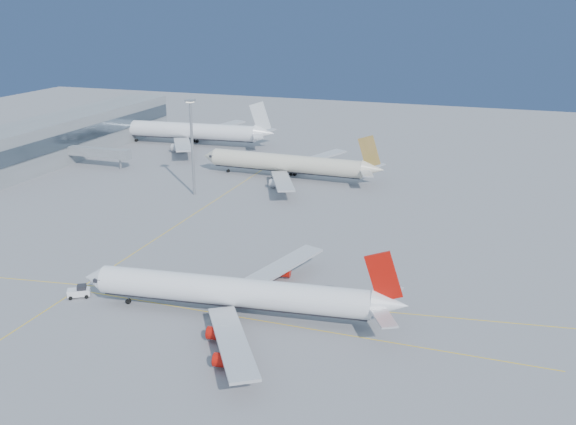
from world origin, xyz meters
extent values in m
plane|color=slate|center=(0.00, 0.00, 0.00)|extent=(500.00, 500.00, 0.00)
cube|color=gray|center=(-115.00, 85.00, 7.50)|extent=(18.00, 110.00, 15.00)
cube|color=#3F4C59|center=(-105.80, 85.00, 9.00)|extent=(0.40, 107.80, 5.00)
cube|color=gray|center=(-95.00, 72.00, 5.20)|extent=(22.00, 3.00, 3.00)
cylinder|color=gray|center=(-86.00, 72.00, 2.60)|extent=(0.70, 0.70, 5.20)
cube|color=gray|center=(-84.00, 72.00, 5.20)|extent=(3.20, 3.60, 3.40)
cube|color=yellow|center=(5.00, -14.00, 0.01)|extent=(90.00, 0.18, 0.02)
cube|color=yellow|center=(0.00, -6.00, 0.01)|extent=(118.86, 16.88, 0.02)
cube|color=yellow|center=(-40.00, 30.00, 0.01)|extent=(0.18, 140.00, 0.02)
cylinder|color=white|center=(-6.48, -13.57, 4.68)|extent=(50.68, 10.86, 5.22)
cone|color=white|center=(-33.49, -16.63, 4.68)|extent=(4.61, 5.64, 5.22)
cone|color=white|center=(21.70, -10.38, 5.22)|extent=(6.82, 5.64, 4.96)
cube|color=black|center=(-31.79, -16.43, 5.22)|extent=(1.99, 5.09, 0.63)
cube|color=#B7B7BC|center=(-0.29, -27.58, 3.25)|extent=(17.92, 24.52, 0.50)
cube|color=#B7B7BC|center=(-3.58, 1.47, 3.25)|extent=(13.10, 26.16, 0.50)
cube|color=#B10F07|center=(20.36, -10.53, 10.26)|extent=(6.93, 1.18, 9.53)
cylinder|color=gray|center=(-27.01, -15.89, 1.53)|extent=(0.22, 0.22, 2.07)
cylinder|color=black|center=(-27.01, -15.89, 0.50)|extent=(1.05, 0.74, 0.99)
cylinder|color=gray|center=(-5.17, -17.13, 1.53)|extent=(0.29, 0.29, 2.07)
cylinder|color=black|center=(-5.17, -17.13, 0.50)|extent=(1.08, 0.92, 0.99)
cylinder|color=gray|center=(-6.00, -9.80, 1.53)|extent=(0.29, 0.29, 2.07)
cylinder|color=black|center=(-6.00, -9.80, 0.50)|extent=(1.08, 0.92, 0.99)
cylinder|color=#B10F07|center=(-4.44, -23.32, 1.56)|extent=(4.55, 2.72, 2.25)
cylinder|color=#B10F07|center=(0.24, -30.68, 1.56)|extent=(4.55, 2.72, 2.25)
cylinder|color=#B10F07|center=(-6.67, -3.61, 1.56)|extent=(4.55, 2.72, 2.25)
cylinder|color=#B10F07|center=(-3.76, 4.61, 1.56)|extent=(4.55, 2.72, 2.25)
cylinder|color=beige|center=(-28.80, 79.51, 5.00)|extent=(50.64, 6.86, 5.54)
cone|color=beige|center=(-56.18, 80.23, 5.00)|extent=(4.52, 5.65, 5.54)
cone|color=beige|center=(-0.15, 78.76, 5.59)|extent=(6.94, 5.44, 5.26)
cube|color=black|center=(-54.34, 80.19, 5.59)|extent=(1.69, 5.30, 0.68)
cube|color=#B7B7BC|center=(-24.51, 64.14, 3.48)|extent=(15.83, 26.82, 0.53)
cube|color=#B7B7BC|center=(-23.71, 94.65, 3.48)|extent=(17.00, 26.43, 0.53)
cube|color=#A3793C|center=(-1.61, 78.80, 11.00)|extent=(7.48, 0.63, 10.28)
cylinder|color=gray|center=(-49.50, 80.06, 1.65)|extent=(0.23, 0.23, 2.23)
cylinder|color=black|center=(-49.50, 80.06, 0.53)|extent=(1.09, 0.71, 1.07)
cylinder|color=gray|center=(-27.93, 75.56, 1.65)|extent=(0.31, 0.31, 2.23)
cylinder|color=black|center=(-27.93, 75.56, 0.53)|extent=(1.09, 0.90, 1.07)
cylinder|color=gray|center=(-27.73, 83.42, 1.65)|extent=(0.31, 0.31, 2.23)
cylinder|color=black|center=(-27.73, 83.42, 0.53)|extent=(1.09, 0.90, 1.07)
cylinder|color=#B7B7BC|center=(-27.22, 66.93, 1.66)|extent=(4.72, 2.55, 2.43)
cylinder|color=#B7B7BC|center=(-26.56, 92.00, 1.66)|extent=(4.72, 2.55, 2.43)
cylinder|color=white|center=(-82.37, 114.48, 5.70)|extent=(56.15, 10.51, 6.25)
cone|color=white|center=(-112.66, 112.15, 5.70)|extent=(5.49, 6.62, 6.25)
cone|color=white|center=(-50.64, 116.91, 6.37)|extent=(8.25, 6.52, 5.94)
cube|color=black|center=(-110.55, 112.32, 6.37)|extent=(2.24, 6.06, 0.78)
cube|color=#B7B7BC|center=(-75.97, 97.97, 3.98)|extent=(20.21, 28.92, 0.61)
cube|color=#B7B7BC|center=(-78.57, 131.77, 3.98)|extent=(16.45, 30.15, 0.61)
cube|color=silver|center=(-52.31, 116.78, 12.56)|extent=(8.60, 1.16, 11.82)
cylinder|color=gray|center=(-105.20, 112.73, 1.90)|extent=(0.27, 0.27, 2.57)
cylinder|color=black|center=(-105.20, 112.73, 0.61)|extent=(1.28, 0.87, 1.23)
cylinder|color=gray|center=(-80.92, 110.11, 1.90)|extent=(0.36, 0.36, 2.57)
cylinder|color=black|center=(-80.92, 110.11, 0.61)|extent=(1.30, 1.10, 1.23)
cylinder|color=gray|center=(-81.60, 119.02, 1.90)|extent=(0.36, 0.36, 2.57)
cylinder|color=black|center=(-81.60, 119.02, 0.61)|extent=(1.30, 1.10, 1.23)
cylinder|color=#B7B7BC|center=(-79.34, 100.73, 1.88)|extent=(5.56, 3.19, 2.79)
cylinder|color=#B7B7BC|center=(-81.47, 128.52, 1.88)|extent=(5.56, 3.19, 2.79)
cube|color=white|center=(-37.71, -16.46, 0.95)|extent=(4.72, 4.00, 1.27)
cube|color=black|center=(-37.16, -16.14, 1.91)|extent=(2.38, 2.42, 0.95)
cylinder|color=black|center=(-38.40, -18.18, 0.37)|extent=(0.83, 0.70, 0.74)
cylinder|color=black|center=(-39.55, -16.28, 0.37)|extent=(0.83, 0.70, 0.74)
cylinder|color=black|center=(-35.86, -16.65, 0.37)|extent=(0.83, 0.70, 0.74)
cylinder|color=black|center=(-37.01, -14.75, 0.37)|extent=(0.83, 0.70, 0.74)
cylinder|color=gray|center=(-48.30, 53.06, 13.81)|extent=(0.77, 0.77, 27.62)
cube|color=gray|center=(-48.30, 53.06, 27.84)|extent=(2.43, 2.43, 0.55)
cube|color=white|center=(-48.30, 53.06, 27.40)|extent=(1.77, 1.77, 0.28)
camera|label=1|loc=(37.77, -109.89, 54.66)|focal=40.00mm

